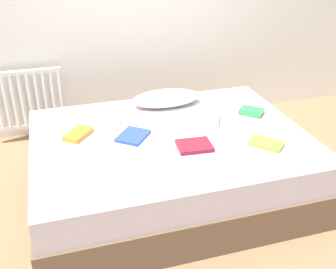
{
  "coord_description": "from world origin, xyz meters",
  "views": [
    {
      "loc": [
        -0.75,
        -2.46,
        1.87
      ],
      "look_at": [
        0.0,
        0.05,
        0.48
      ],
      "focal_mm": 42.96,
      "sensor_mm": 36.0,
      "label": 1
    }
  ],
  "objects_px": {
    "textbook_blue": "(133,136)",
    "pillow": "(166,98)",
    "textbook_maroon": "(194,146)",
    "bed": "(170,165)",
    "radiator": "(27,100)",
    "textbook_orange": "(78,134)",
    "textbook_green": "(251,111)",
    "textbook_white": "(204,119)",
    "textbook_lime": "(266,143)"
  },
  "relations": [
    {
      "from": "bed",
      "to": "textbook_maroon",
      "type": "height_order",
      "value": "textbook_maroon"
    },
    {
      "from": "radiator",
      "to": "textbook_maroon",
      "type": "height_order",
      "value": "radiator"
    },
    {
      "from": "pillow",
      "to": "textbook_green",
      "type": "relative_size",
      "value": 3.2
    },
    {
      "from": "textbook_blue",
      "to": "textbook_white",
      "type": "bearing_deg",
      "value": -43.01
    },
    {
      "from": "pillow",
      "to": "textbook_lime",
      "type": "bearing_deg",
      "value": -61.2
    },
    {
      "from": "pillow",
      "to": "textbook_white",
      "type": "xyz_separation_m",
      "value": [
        0.19,
        -0.39,
        -0.04
      ]
    },
    {
      "from": "textbook_maroon",
      "to": "textbook_lime",
      "type": "bearing_deg",
      "value": -8.45
    },
    {
      "from": "textbook_green",
      "to": "textbook_blue",
      "type": "bearing_deg",
      "value": -129.93
    },
    {
      "from": "textbook_orange",
      "to": "textbook_green",
      "type": "xyz_separation_m",
      "value": [
        1.37,
        -0.01,
        0.0
      ]
    },
    {
      "from": "radiator",
      "to": "textbook_lime",
      "type": "height_order",
      "value": "radiator"
    },
    {
      "from": "bed",
      "to": "textbook_maroon",
      "type": "xyz_separation_m",
      "value": [
        0.11,
        -0.22,
        0.27
      ]
    },
    {
      "from": "pillow",
      "to": "textbook_blue",
      "type": "distance_m",
      "value": 0.62
    },
    {
      "from": "pillow",
      "to": "textbook_green",
      "type": "height_order",
      "value": "pillow"
    },
    {
      "from": "textbook_lime",
      "to": "bed",
      "type": "bearing_deg",
      "value": -160.6
    },
    {
      "from": "radiator",
      "to": "textbook_maroon",
      "type": "xyz_separation_m",
      "value": [
        1.13,
        -1.42,
        0.1
      ]
    },
    {
      "from": "textbook_white",
      "to": "textbook_orange",
      "type": "bearing_deg",
      "value": -158.24
    },
    {
      "from": "pillow",
      "to": "textbook_blue",
      "type": "height_order",
      "value": "pillow"
    },
    {
      "from": "textbook_orange",
      "to": "textbook_blue",
      "type": "bearing_deg",
      "value": -69.3
    },
    {
      "from": "textbook_lime",
      "to": "textbook_maroon",
      "type": "relative_size",
      "value": 0.93
    },
    {
      "from": "bed",
      "to": "textbook_green",
      "type": "distance_m",
      "value": 0.8
    },
    {
      "from": "textbook_blue",
      "to": "pillow",
      "type": "bearing_deg",
      "value": -0.58
    },
    {
      "from": "bed",
      "to": "textbook_white",
      "type": "bearing_deg",
      "value": 23.37
    },
    {
      "from": "textbook_green",
      "to": "textbook_white",
      "type": "distance_m",
      "value": 0.42
    },
    {
      "from": "radiator",
      "to": "textbook_lime",
      "type": "bearing_deg",
      "value": -43.4
    },
    {
      "from": "radiator",
      "to": "textbook_maroon",
      "type": "relative_size",
      "value": 2.87
    },
    {
      "from": "radiator",
      "to": "textbook_white",
      "type": "height_order",
      "value": "radiator"
    },
    {
      "from": "textbook_lime",
      "to": "textbook_blue",
      "type": "xyz_separation_m",
      "value": [
        -0.86,
        0.38,
        -0.0
      ]
    },
    {
      "from": "radiator",
      "to": "textbook_blue",
      "type": "height_order",
      "value": "radiator"
    },
    {
      "from": "textbook_lime",
      "to": "textbook_white",
      "type": "height_order",
      "value": "textbook_white"
    },
    {
      "from": "pillow",
      "to": "textbook_orange",
      "type": "distance_m",
      "value": 0.84
    },
    {
      "from": "pillow",
      "to": "textbook_green",
      "type": "xyz_separation_m",
      "value": [
        0.61,
        -0.37,
        -0.04
      ]
    },
    {
      "from": "bed",
      "to": "textbook_blue",
      "type": "distance_m",
      "value": 0.38
    },
    {
      "from": "pillow",
      "to": "textbook_lime",
      "type": "xyz_separation_m",
      "value": [
        0.47,
        -0.86,
        -0.05
      ]
    },
    {
      "from": "radiator",
      "to": "textbook_orange",
      "type": "xyz_separation_m",
      "value": [
        0.38,
        -1.03,
        0.1
      ]
    },
    {
      "from": "textbook_blue",
      "to": "bed",
      "type": "bearing_deg",
      "value": -61.68
    },
    {
      "from": "pillow",
      "to": "textbook_maroon",
      "type": "relative_size",
      "value": 2.41
    },
    {
      "from": "textbook_maroon",
      "to": "textbook_orange",
      "type": "bearing_deg",
      "value": 156.48
    },
    {
      "from": "textbook_maroon",
      "to": "textbook_white",
      "type": "relative_size",
      "value": 1.02
    },
    {
      "from": "textbook_maroon",
      "to": "bed",
      "type": "bearing_deg",
      "value": 120.2
    },
    {
      "from": "radiator",
      "to": "textbook_blue",
      "type": "distance_m",
      "value": 1.38
    },
    {
      "from": "radiator",
      "to": "textbook_orange",
      "type": "height_order",
      "value": "radiator"
    },
    {
      "from": "bed",
      "to": "textbook_blue",
      "type": "height_order",
      "value": "textbook_blue"
    },
    {
      "from": "textbook_orange",
      "to": "textbook_maroon",
      "type": "xyz_separation_m",
      "value": [
        0.74,
        -0.39,
        -0.0
      ]
    },
    {
      "from": "pillow",
      "to": "textbook_lime",
      "type": "height_order",
      "value": "pillow"
    },
    {
      "from": "textbook_maroon",
      "to": "pillow",
      "type": "bearing_deg",
      "value": 92.96
    },
    {
      "from": "textbook_maroon",
      "to": "textbook_green",
      "type": "distance_m",
      "value": 0.73
    },
    {
      "from": "textbook_lime",
      "to": "textbook_maroon",
      "type": "height_order",
      "value": "same"
    },
    {
      "from": "bed",
      "to": "textbook_blue",
      "type": "relative_size",
      "value": 8.61
    },
    {
      "from": "textbook_orange",
      "to": "textbook_green",
      "type": "height_order",
      "value": "textbook_green"
    },
    {
      "from": "bed",
      "to": "textbook_lime",
      "type": "relative_size",
      "value": 9.1
    }
  ]
}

